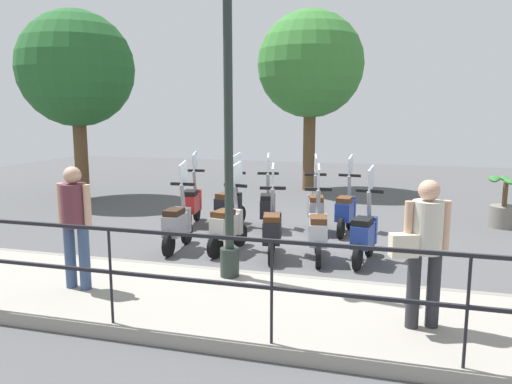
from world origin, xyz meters
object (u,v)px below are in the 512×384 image
object	(u,v)px
scooter_near_4	(177,223)
tree_distant	(311,65)
lamp_post_near	(228,131)
pedestrian_with_bag	(424,243)
scooter_far_4	(192,202)
scooter_far_1	(316,209)
scooter_near_3	(228,225)
scooter_far_2	(268,207)
pedestrian_distant	(75,218)
potted_palm	(504,206)
scooter_near_1	(318,231)
scooter_near_2	(272,229)
tree_large	(76,70)
scooter_near_0	(364,234)
scooter_far_0	(346,210)
scooter_far_3	(229,205)

from	to	relation	value
scooter_near_4	tree_distant	bearing A→B (deg)	-10.91
lamp_post_near	pedestrian_with_bag	distance (m)	2.89
scooter_far_4	scooter_far_1	bearing A→B (deg)	-97.85
scooter_near_3	scooter_far_2	bearing A→B (deg)	3.31
tree_distant	pedestrian_distant	bearing A→B (deg)	171.69
scooter_far_1	scooter_far_4	world-z (taller)	same
potted_palm	scooter_far_4	size ratio (longest dim) A/B	0.69
pedestrian_distant	scooter_far_2	bearing A→B (deg)	164.24
scooter_near_1	scooter_near_2	xyz separation A→B (m)	(-0.08, 0.75, 0.00)
tree_large	scooter_near_0	bearing A→B (deg)	-116.18
tree_distant	scooter_far_1	distance (m)	6.16
scooter_near_0	tree_large	bearing A→B (deg)	73.50
pedestrian_with_bag	potted_palm	world-z (taller)	pedestrian_with_bag
scooter_near_3	scooter_far_1	world-z (taller)	same
tree_distant	potted_palm	world-z (taller)	tree_distant
tree_distant	tree_large	bearing A→B (deg)	118.40
tree_large	scooter_far_0	xyz separation A→B (m)	(-2.01, -7.35, -2.98)
scooter_far_1	scooter_far_3	xyz separation A→B (m)	(-0.13, 1.77, 0.00)
pedestrian_distant	tree_large	bearing A→B (deg)	-143.04
scooter_far_2	scooter_far_4	distance (m)	1.66
scooter_far_1	scooter_near_0	bearing A→B (deg)	-161.27
scooter_near_3	potted_palm	bearing A→B (deg)	-44.22
scooter_near_2	scooter_far_4	world-z (taller)	same
scooter_near_1	scooter_near_3	world-z (taller)	same
scooter_near_1	scooter_far_3	bearing A→B (deg)	40.90
pedestrian_with_bag	scooter_near_3	xyz separation A→B (m)	(2.60, 3.05, -0.60)
potted_palm	scooter_far_1	size ratio (longest dim) A/B	0.69
pedestrian_distant	scooter_near_4	size ratio (longest dim) A/B	1.03
scooter_far_0	scooter_far_4	bearing A→B (deg)	98.23
tree_distant	scooter_far_4	xyz separation A→B (m)	(-5.21, 1.61, -3.22)
pedestrian_with_bag	scooter_near_2	xyz separation A→B (m)	(2.48, 2.24, -0.60)
pedestrian_distant	tree_distant	world-z (taller)	tree_distant
lamp_post_near	scooter_far_2	xyz separation A→B (m)	(3.31, 0.30, -1.68)
tree_distant	scooter_far_1	size ratio (longest dim) A/B	3.43
pedestrian_with_bag	scooter_far_0	bearing A→B (deg)	-5.06
scooter_far_3	scooter_far_1	bearing A→B (deg)	-73.24
pedestrian_with_bag	scooter_near_1	xyz separation A→B (m)	(2.56, 1.49, -0.60)
tree_distant	scooter_near_1	bearing A→B (deg)	-169.10
tree_large	scooter_near_1	size ratio (longest dim) A/B	3.26
tree_distant	scooter_near_1	world-z (taller)	tree_distant
pedestrian_distant	tree_large	xyz separation A→B (m)	(6.41, 4.34, 2.38)
tree_large	scooter_far_4	distance (m)	5.51
scooter_near_2	tree_large	bearing A→B (deg)	46.25
tree_distant	scooter_far_4	world-z (taller)	tree_distant
tree_large	scooter_near_4	world-z (taller)	tree_large
scooter_far_0	scooter_near_1	bearing A→B (deg)	178.39
scooter_near_1	scooter_near_4	xyz separation A→B (m)	(-0.08, 2.45, 0.00)
scooter_far_2	scooter_far_4	world-z (taller)	same
scooter_far_0	pedestrian_with_bag	bearing A→B (deg)	-158.23
tree_distant	scooter_far_1	bearing A→B (deg)	-168.80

